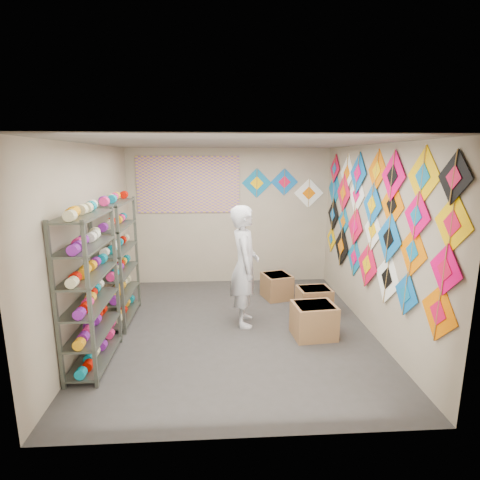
{
  "coord_description": "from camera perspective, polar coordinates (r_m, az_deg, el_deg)",
  "views": [
    {
      "loc": [
        -0.23,
        -5.2,
        2.5
      ],
      "look_at": [
        0.1,
        0.3,
        1.3
      ],
      "focal_mm": 28.0,
      "sensor_mm": 36.0,
      "label": 1
    }
  ],
  "objects": [
    {
      "name": "ground",
      "position": [
        5.78,
        -0.83,
        -13.37
      ],
      "size": [
        4.5,
        4.5,
        0.0
      ],
      "primitive_type": "plane",
      "color": "#33302D"
    },
    {
      "name": "room_walls",
      "position": [
        5.27,
        -0.89,
        2.95
      ],
      "size": [
        4.5,
        4.5,
        4.5
      ],
      "color": "tan",
      "rests_on": "ground"
    },
    {
      "name": "shelf_rack_front",
      "position": [
        4.87,
        -21.96,
        -7.21
      ],
      "size": [
        0.4,
        1.1,
        1.9
      ],
      "primitive_type": "cube",
      "color": "#4C5147",
      "rests_on": "ground"
    },
    {
      "name": "shelf_rack_back",
      "position": [
        6.06,
        -18.15,
        -3.16
      ],
      "size": [
        0.4,
        1.1,
        1.9
      ],
      "primitive_type": "cube",
      "color": "#4C5147",
      "rests_on": "ground"
    },
    {
      "name": "string_spools",
      "position": [
        5.43,
        -19.92,
        -4.01
      ],
      "size": [
        0.12,
        2.36,
        0.12
      ],
      "color": "#FF2579",
      "rests_on": "ground"
    },
    {
      "name": "kite_wall_display",
      "position": [
        5.75,
        19.22,
        3.16
      ],
      "size": [
        0.06,
        4.31,
        2.04
      ],
      "color": "orange",
      "rests_on": "room_walls"
    },
    {
      "name": "back_wall_kites",
      "position": [
        7.57,
        6.62,
        8.13
      ],
      "size": [
        1.65,
        0.02,
        0.8
      ],
      "color": "#0A699A",
      "rests_on": "room_walls"
    },
    {
      "name": "poster",
      "position": [
        7.47,
        -7.89,
        8.35
      ],
      "size": [
        2.0,
        0.01,
        1.1
      ],
      "primitive_type": "cube",
      "color": "#72489C",
      "rests_on": "room_walls"
    },
    {
      "name": "shopkeeper",
      "position": [
        5.64,
        0.69,
        -3.99
      ],
      "size": [
        0.68,
        0.45,
        1.84
      ],
      "primitive_type": "imported",
      "rotation": [
        0.0,
        0.0,
        1.56
      ],
      "color": "silver",
      "rests_on": "ground"
    },
    {
      "name": "carton_a",
      "position": [
        5.56,
        11.18,
        -11.94
      ],
      "size": [
        0.62,
        0.54,
        0.48
      ],
      "primitive_type": "cube",
      "rotation": [
        0.0,
        0.0,
        0.09
      ],
      "color": "brown",
      "rests_on": "ground"
    },
    {
      "name": "carton_b",
      "position": [
        6.35,
        11.2,
        -9.04
      ],
      "size": [
        0.56,
        0.47,
        0.43
      ],
      "primitive_type": "cube",
      "rotation": [
        0.0,
        0.0,
        0.08
      ],
      "color": "brown",
      "rests_on": "ground"
    },
    {
      "name": "carton_c",
      "position": [
        6.92,
        5.61,
        -7.0
      ],
      "size": [
        0.58,
        0.61,
        0.44
      ],
      "primitive_type": "cube",
      "rotation": [
        0.0,
        0.0,
        0.27
      ],
      "color": "brown",
      "rests_on": "ground"
    }
  ]
}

